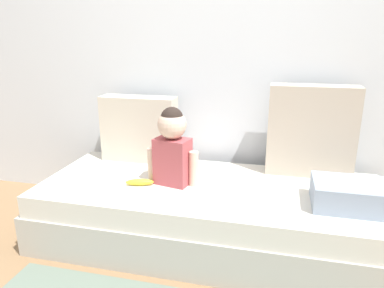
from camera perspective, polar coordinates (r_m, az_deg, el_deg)
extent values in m
plane|color=#93704C|center=(2.34, 2.79, -15.01)|extent=(12.00, 12.00, 0.00)
cube|color=silver|center=(2.54, 5.67, 15.52)|extent=(5.30, 0.10, 2.36)
cube|color=beige|center=(2.28, 2.83, -12.42)|extent=(2.10, 0.86, 0.24)
cube|color=silver|center=(2.20, 2.91, -8.14)|extent=(2.04, 0.84, 0.13)
cube|color=beige|center=(2.55, -8.43, 2.40)|extent=(0.53, 0.16, 0.46)
cube|color=#C1B29E|center=(2.37, 18.48, 1.99)|extent=(0.53, 0.16, 0.57)
cube|color=#B24C51|center=(2.14, -3.11, -2.78)|extent=(0.23, 0.17, 0.28)
sphere|color=beige|center=(2.08, -3.21, 3.10)|extent=(0.17, 0.17, 0.17)
sphere|color=#2D231E|center=(2.07, -3.23, 4.12)|extent=(0.13, 0.13, 0.13)
cylinder|color=beige|center=(2.19, -6.35, -3.36)|extent=(0.06, 0.06, 0.21)
cylinder|color=beige|center=(2.12, 0.27, -3.96)|extent=(0.06, 0.06, 0.21)
ellipsoid|color=yellow|center=(2.18, -8.36, -6.05)|extent=(0.18, 0.09, 0.04)
cube|color=#8E9EB2|center=(2.05, 24.20, -7.45)|extent=(0.40, 0.28, 0.14)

